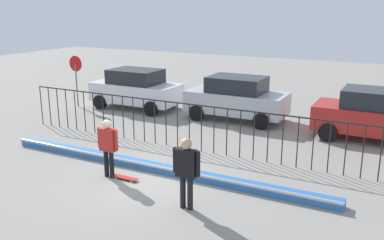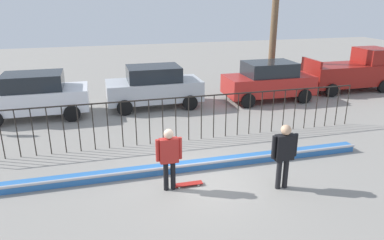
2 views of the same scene
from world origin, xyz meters
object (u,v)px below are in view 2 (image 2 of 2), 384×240
(skateboarder, at_px, (169,154))
(parked_car_silver, at_px, (154,86))
(parked_car_red, at_px, (268,81))
(skateboard, at_px, (188,184))
(camera_operator, at_px, (284,151))
(parked_car_white, at_px, (35,95))
(pickup_truck, at_px, (352,71))

(skateboarder, height_order, parked_car_silver, parked_car_silver)
(parked_car_red, bearing_deg, skateboard, -124.97)
(skateboard, height_order, parked_car_red, parked_car_red)
(camera_operator, relative_size, parked_car_white, 0.42)
(skateboarder, xyz_separation_m, parked_car_red, (6.48, 7.32, -0.07))
(parked_car_white, bearing_deg, skateboard, -53.81)
(skateboard, bearing_deg, parked_car_white, 132.83)
(skateboard, xyz_separation_m, parked_car_white, (-4.73, 7.39, 0.91))
(parked_car_white, height_order, parked_car_red, same)
(parked_car_silver, relative_size, pickup_truck, 0.91)
(camera_operator, distance_m, pickup_truck, 12.37)
(parked_car_white, xyz_separation_m, parked_car_silver, (5.09, 0.26, 0.00))
(camera_operator, bearing_deg, skateboard, 14.36)
(pickup_truck, bearing_deg, parked_car_red, -170.68)
(skateboarder, relative_size, camera_operator, 0.95)
(parked_car_red, bearing_deg, parked_car_silver, -179.48)
(skateboard, xyz_separation_m, parked_car_silver, (0.36, 7.65, 0.91))
(skateboarder, relative_size, pickup_truck, 0.37)
(parked_car_silver, bearing_deg, skateboard, -95.61)
(skateboard, height_order, pickup_truck, pickup_truck)
(skateboard, xyz_separation_m, pickup_truck, (11.22, 7.94, 0.98))
(camera_operator, height_order, parked_car_silver, parked_car_silver)
(skateboard, distance_m, parked_car_red, 9.45)
(parked_car_white, distance_m, parked_car_silver, 5.10)
(skateboard, relative_size, camera_operator, 0.44)
(skateboard, bearing_deg, camera_operator, -7.07)
(pickup_truck, bearing_deg, skateboarder, -143.61)
(camera_operator, xyz_separation_m, pickup_truck, (8.81, 8.69, -0.05))
(camera_operator, distance_m, parked_car_white, 10.83)
(camera_operator, bearing_deg, parked_car_white, -17.10)
(parked_car_silver, xyz_separation_m, parked_car_red, (5.59, -0.37, 0.00))
(skateboard, distance_m, parked_car_white, 8.82)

